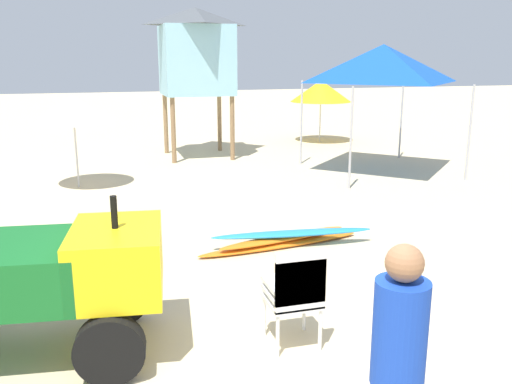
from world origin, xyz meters
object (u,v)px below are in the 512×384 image
object	(u,v)px
lifeguard_tower	(196,51)
beach_umbrella_far	(321,91)
stacked_plastic_chairs	(296,289)
beach_umbrella_left	(73,109)
lifeguard_near_left	(398,360)
surfboard_pile	(285,239)
popup_canopy	(383,63)
utility_cart	(26,277)

from	to	relation	value
lifeguard_tower	beach_umbrella_far	bearing A→B (deg)	19.89
stacked_plastic_chairs	beach_umbrella_left	xyz separation A→B (m)	(-2.12, 7.51, 1.05)
stacked_plastic_chairs	lifeguard_tower	distance (m)	10.71
stacked_plastic_chairs	lifeguard_near_left	xyz separation A→B (m)	(-0.06, -1.89, 0.36)
surfboard_pile	lifeguard_near_left	size ratio (longest dim) A/B	1.58
popup_canopy	lifeguard_tower	size ratio (longest dim) A/B	0.75
lifeguard_near_left	popup_canopy	size ratio (longest dim) A/B	0.57
surfboard_pile	lifeguard_near_left	bearing A→B (deg)	-101.28
lifeguard_near_left	beach_umbrella_far	bearing A→B (deg)	69.05
lifeguard_near_left	beach_umbrella_far	distance (m)	14.86
popup_canopy	beach_umbrella_left	xyz separation A→B (m)	(-6.88, 0.31, -0.88)
stacked_plastic_chairs	beach_umbrella_far	world-z (taller)	beach_umbrella_far
utility_cart	beach_umbrella_far	bearing A→B (deg)	56.29
stacked_plastic_chairs	surfboard_pile	world-z (taller)	stacked_plastic_chairs
utility_cart	lifeguard_near_left	bearing A→B (deg)	-46.46
stacked_plastic_chairs	popup_canopy	bearing A→B (deg)	56.57
surfboard_pile	beach_umbrella_left	size ratio (longest dim) A/B	1.37
stacked_plastic_chairs	lifeguard_tower	world-z (taller)	lifeguard_tower
lifeguard_tower	beach_umbrella_left	distance (m)	4.43
utility_cart	popup_canopy	bearing A→B (deg)	43.03
utility_cart	surfboard_pile	xyz separation A→B (m)	(3.24, 2.20, -0.67)
beach_umbrella_left	beach_umbrella_far	distance (m)	8.61
surfboard_pile	lifeguard_tower	distance (m)	8.15
lifeguard_tower	beach_umbrella_far	xyz separation A→B (m)	(4.25, 1.54, -1.20)
popup_canopy	beach_umbrella_far	xyz separation A→B (m)	(0.49, 4.77, -0.91)
stacked_plastic_chairs	lifeguard_tower	size ratio (longest dim) A/B	0.26
popup_canopy	beach_umbrella_left	size ratio (longest dim) A/B	1.53
lifeguard_tower	surfboard_pile	bearing A→B (deg)	-90.98
beach_umbrella_far	utility_cart	bearing A→B (deg)	-123.71
surfboard_pile	utility_cart	bearing A→B (deg)	-145.85
beach_umbrella_far	lifeguard_near_left	bearing A→B (deg)	-110.95
utility_cart	stacked_plastic_chairs	xyz separation A→B (m)	(2.38, -0.55, -0.18)
stacked_plastic_chairs	beach_umbrella_left	size ratio (longest dim) A/B	0.53
beach_umbrella_left	lifeguard_near_left	bearing A→B (deg)	-77.66
lifeguard_near_left	lifeguard_tower	world-z (taller)	lifeguard_tower
stacked_plastic_chairs	surfboard_pile	distance (m)	2.92
surfboard_pile	beach_umbrella_left	xyz separation A→B (m)	(-2.98, 4.77, 1.54)
popup_canopy	lifeguard_tower	distance (m)	4.97
stacked_plastic_chairs	lifeguard_near_left	distance (m)	1.93
stacked_plastic_chairs	beach_umbrella_left	bearing A→B (deg)	105.76
utility_cart	beach_umbrella_left	bearing A→B (deg)	87.87
stacked_plastic_chairs	lifeguard_near_left	bearing A→B (deg)	-91.89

